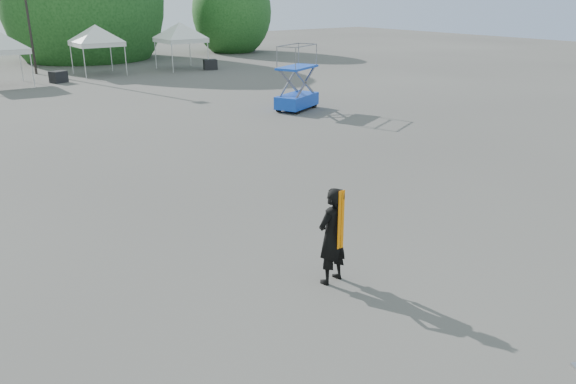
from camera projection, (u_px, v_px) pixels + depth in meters
ground at (249, 235)px, 13.16m from camera, size 120.00×120.00×0.00m
tree_far_e at (232, 12)px, 52.27m from camera, size 3.84×3.84×5.84m
tent_f at (95, 29)px, 37.59m from camera, size 4.21×4.21×3.88m
tent_g at (180, 26)px, 40.45m from camera, size 4.29×4.29×3.88m
man at (332, 236)px, 10.74m from camera, size 0.78×0.58×1.94m
scissor_lift at (297, 78)px, 26.65m from camera, size 2.64×2.04×3.06m
crate_mid at (58, 77)px, 35.19m from camera, size 1.12×1.00×0.72m
crate_east at (210, 65)px, 41.08m from camera, size 1.12×0.99×0.73m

